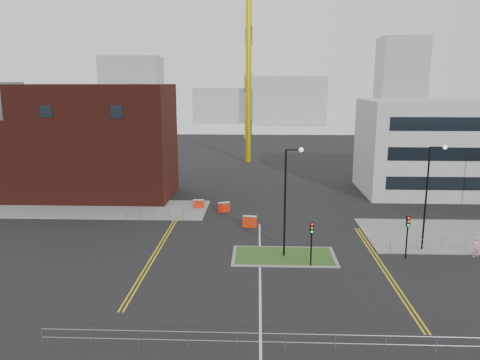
{
  "coord_description": "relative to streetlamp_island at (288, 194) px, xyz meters",
  "views": [
    {
      "loc": [
        -0.23,
        -28.87,
        14.28
      ],
      "look_at": [
        -1.94,
        15.16,
        5.0
      ],
      "focal_mm": 35.0,
      "sensor_mm": 36.0,
      "label": 1
    }
  ],
  "objects": [
    {
      "name": "railing_left",
      "position": [
        -13.22,
        10.0,
        -4.67
      ],
      "size": [
        6.05,
        0.05,
        1.1
      ],
      "color": "gray",
      "rests_on": "ground"
    },
    {
      "name": "yellow_right_b",
      "position": [
        7.58,
        -2.0,
        -5.41
      ],
      "size": [
        0.12,
        20.0,
        0.01
      ],
      "primitive_type": "cube",
      "color": "gold",
      "rests_on": "ground"
    },
    {
      "name": "barrier_mid",
      "position": [
        -6.22,
        13.46,
        -4.81
      ],
      "size": [
        1.38,
        0.95,
        1.11
      ],
      "color": "red",
      "rests_on": "ground"
    },
    {
      "name": "brick_building",
      "position": [
        -25.19,
        20.0,
        1.44
      ],
      "size": [
        24.2,
        10.07,
        14.24
      ],
      "color": "#431710",
      "rests_on": "ground"
    },
    {
      "name": "yellow_right_a",
      "position": [
        7.28,
        -2.0,
        -5.41
      ],
      "size": [
        0.12,
        20.0,
        0.01
      ],
      "primitive_type": "cube",
      "color": "gold",
      "rests_on": "ground"
    },
    {
      "name": "office_block",
      "position": [
        23.79,
        23.97,
        0.59
      ],
      "size": [
        25.0,
        12.2,
        12.0
      ],
      "color": "#9FA1A3",
      "rests_on": "ground"
    },
    {
      "name": "centre_line",
      "position": [
        -2.22,
        -6.0,
        -5.41
      ],
      "size": [
        0.15,
        30.0,
        0.01
      ],
      "primitive_type": "cube",
      "color": "silver",
      "rests_on": "ground"
    },
    {
      "name": "skyline_c",
      "position": [
        42.78,
        117.0,
        8.59
      ],
      "size": [
        14.0,
        12.0,
        28.0
      ],
      "primitive_type": "cube",
      "color": "gray",
      "rests_on": "ground"
    },
    {
      "name": "streetlamp_island",
      "position": [
        0.0,
        0.0,
        0.0
      ],
      "size": [
        1.46,
        0.36,
        9.18
      ],
      "color": "black",
      "rests_on": "ground"
    },
    {
      "name": "railing_front",
      "position": [
        -2.22,
        -14.0,
        -4.63
      ],
      "size": [
        24.05,
        0.05,
        1.1
      ],
      "color": "gray",
      "rests_on": "ground"
    },
    {
      "name": "pavement_left",
      "position": [
        -22.22,
        14.0,
        -5.35
      ],
      "size": [
        28.0,
        8.0,
        0.12
      ],
      "primitive_type": "cube",
      "color": "slate",
      "rests_on": "ground"
    },
    {
      "name": "skyline_a",
      "position": [
        -42.22,
        112.0,
        5.59
      ],
      "size": [
        18.0,
        12.0,
        22.0
      ],
      "primitive_type": "cube",
      "color": "gray",
      "rests_on": "ground"
    },
    {
      "name": "barrier_left",
      "position": [
        -9.19,
        14.75,
        -4.85
      ],
      "size": [
        1.26,
        0.47,
        1.04
      ],
      "color": "red",
      "rests_on": "ground"
    },
    {
      "name": "traffic_light_island",
      "position": [
        1.78,
        -2.02,
        -2.85
      ],
      "size": [
        0.28,
        0.33,
        3.65
      ],
      "color": "black",
      "rests_on": "ground"
    },
    {
      "name": "traffic_light_right",
      "position": [
        9.78,
        -0.02,
        -2.85
      ],
      "size": [
        0.28,
        0.33,
        3.65
      ],
      "color": "black",
      "rests_on": "ground"
    },
    {
      "name": "barrier_right",
      "position": [
        -3.22,
        8.0,
        -4.79
      ],
      "size": [
        1.43,
        0.69,
        1.15
      ],
      "color": "red",
      "rests_on": "ground"
    },
    {
      "name": "skyline_b",
      "position": [
        7.78,
        122.0,
        2.59
      ],
      "size": [
        24.0,
        12.0,
        16.0
      ],
      "primitive_type": "cube",
      "color": "gray",
      "rests_on": "ground"
    },
    {
      "name": "island_kerb",
      "position": [
        -0.22,
        0.0,
        -5.37
      ],
      "size": [
        8.6,
        4.6,
        0.08
      ],
      "primitive_type": "cube",
      "color": "slate",
      "rests_on": "ground"
    },
    {
      "name": "pedestrian",
      "position": [
        15.74,
        0.62,
        -4.57
      ],
      "size": [
        0.71,
        0.58,
        1.69
      ],
      "primitive_type": "imported",
      "rotation": [
        0.0,
        0.0,
        0.32
      ],
      "color": "pink",
      "rests_on": "ground"
    },
    {
      "name": "ground",
      "position": [
        -2.22,
        -8.0,
        -5.41
      ],
      "size": [
        200.0,
        200.0,
        0.0
      ],
      "primitive_type": "plane",
      "color": "black",
      "rests_on": "ground"
    },
    {
      "name": "streetlamp_right_near",
      "position": [
        12.0,
        2.0,
        0.0
      ],
      "size": [
        1.46,
        0.36,
        9.18
      ],
      "color": "black",
      "rests_on": "ground"
    },
    {
      "name": "skyline_d",
      "position": [
        -10.22,
        132.0,
        0.59
      ],
      "size": [
        30.0,
        12.0,
        12.0
      ],
      "primitive_type": "cube",
      "color": "gray",
      "rests_on": "ground"
    },
    {
      "name": "yellow_left_b",
      "position": [
        -10.92,
        2.0,
        -5.41
      ],
      "size": [
        0.12,
        24.0,
        0.01
      ],
      "primitive_type": "cube",
      "color": "gold",
      "rests_on": "ground"
    },
    {
      "name": "yellow_left_a",
      "position": [
        -11.22,
        2.0,
        -5.41
      ],
      "size": [
        0.12,
        24.0,
        0.01
      ],
      "primitive_type": "cube",
      "color": "gold",
      "rests_on": "ground"
    },
    {
      "name": "grass_island",
      "position": [
        -0.22,
        0.0,
        -5.35
      ],
      "size": [
        8.0,
        4.0,
        0.12
      ],
      "primitive_type": "cube",
      "color": "#274F1A",
      "rests_on": "ground"
    }
  ]
}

